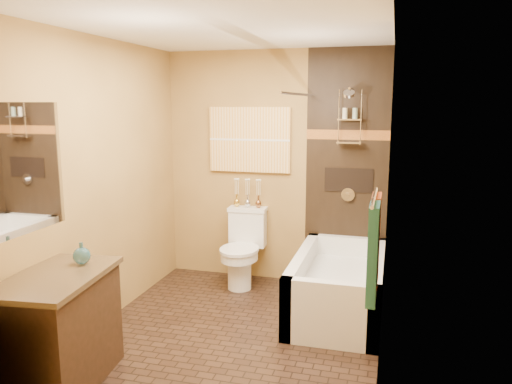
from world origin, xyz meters
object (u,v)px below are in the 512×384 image
(bathtub, at_px, (338,290))
(toilet, at_px, (243,248))
(sunset_painting, at_px, (250,140))
(vanity, at_px, (59,330))

(bathtub, xyz_separation_m, toilet, (-1.07, 0.46, 0.19))
(toilet, bearing_deg, sunset_painting, 87.00)
(sunset_painting, height_order, toilet, sunset_painting)
(sunset_painting, bearing_deg, bathtub, -34.05)
(vanity, bearing_deg, bathtub, 39.19)
(sunset_painting, bearing_deg, vanity, -104.75)
(bathtub, height_order, vanity, vanity)
(sunset_painting, distance_m, vanity, 2.80)
(sunset_painting, height_order, vanity, sunset_painting)
(sunset_painting, height_order, bathtub, sunset_painting)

